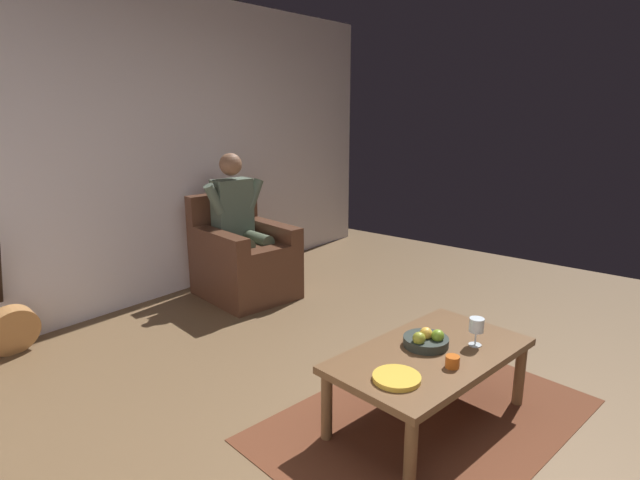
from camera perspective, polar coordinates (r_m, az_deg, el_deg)
ground_plane at (r=3.05m, az=13.51°, el=-19.54°), size 7.08×7.08×0.00m
wall_back at (r=4.61m, az=-20.89°, el=9.03°), size 6.30×0.06×2.65m
rug at (r=3.10m, az=11.65°, el=-18.69°), size 1.98×1.46×0.01m
armchair at (r=4.77m, az=-8.44°, el=-2.23°), size 0.82×0.92×0.91m
person_seated at (r=4.71m, az=-8.77°, el=2.05°), size 0.62×0.60×1.29m
coffee_table at (r=2.92m, az=12.01°, el=-12.82°), size 1.21×0.78×0.41m
guitar at (r=4.23m, az=-30.86°, el=-8.05°), size 0.36×0.29×0.94m
wine_glass_near at (r=2.98m, az=16.79°, el=-9.10°), size 0.08×0.08×0.16m
fruit_bowl at (r=2.94m, az=11.58°, el=-10.71°), size 0.25×0.25×0.11m
decorative_dish at (r=2.59m, az=8.41°, el=-14.74°), size 0.23×0.23×0.02m
candle_jar at (r=2.75m, az=14.33°, el=-12.82°), size 0.07×0.07×0.06m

